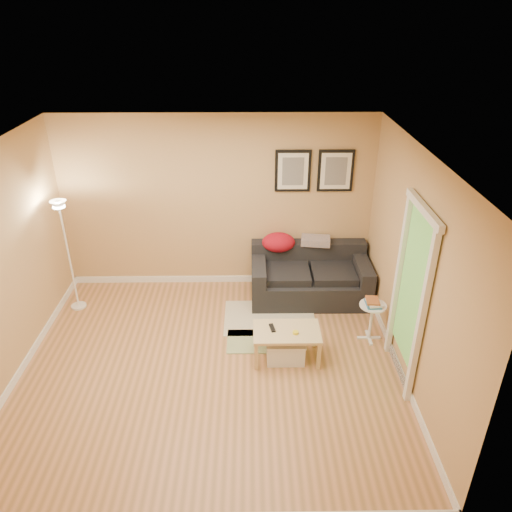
# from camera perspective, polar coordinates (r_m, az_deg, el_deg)

# --- Properties ---
(floor) EXTENTS (4.50, 4.50, 0.00)m
(floor) POSITION_cam_1_polar(r_m,az_deg,el_deg) (6.08, -5.21, -12.62)
(floor) COLOR tan
(floor) RESTS_ON ground
(ceiling) EXTENTS (4.50, 4.50, 0.00)m
(ceiling) POSITION_cam_1_polar(r_m,az_deg,el_deg) (4.83, -6.55, 11.63)
(ceiling) COLOR white
(ceiling) RESTS_ON wall_back
(wall_back) EXTENTS (4.50, 0.00, 4.50)m
(wall_back) POSITION_cam_1_polar(r_m,az_deg,el_deg) (7.13, -4.57, 6.06)
(wall_back) COLOR tan
(wall_back) RESTS_ON ground
(wall_front) EXTENTS (4.50, 0.00, 4.50)m
(wall_front) POSITION_cam_1_polar(r_m,az_deg,el_deg) (3.74, -8.27, -17.26)
(wall_front) COLOR tan
(wall_front) RESTS_ON ground
(wall_right) EXTENTS (0.00, 4.00, 4.00)m
(wall_right) POSITION_cam_1_polar(r_m,az_deg,el_deg) (5.60, 17.81, -1.68)
(wall_right) COLOR tan
(wall_right) RESTS_ON ground
(baseboard_back) EXTENTS (4.50, 0.02, 0.10)m
(baseboard_back) POSITION_cam_1_polar(r_m,az_deg,el_deg) (7.67, -4.22, -2.67)
(baseboard_back) COLOR white
(baseboard_back) RESTS_ON ground
(baseboard_left) EXTENTS (0.02, 4.00, 0.10)m
(baseboard_left) POSITION_cam_1_polar(r_m,az_deg,el_deg) (6.61, -25.38, -11.32)
(baseboard_left) COLOR white
(baseboard_left) RESTS_ON ground
(baseboard_right) EXTENTS (0.02, 4.00, 0.10)m
(baseboard_right) POSITION_cam_1_polar(r_m,az_deg,el_deg) (6.28, 16.06, -11.68)
(baseboard_right) COLOR white
(baseboard_right) RESTS_ON ground
(sofa) EXTENTS (1.70, 0.90, 0.75)m
(sofa) POSITION_cam_1_polar(r_m,az_deg,el_deg) (7.15, 6.33, -2.21)
(sofa) COLOR black
(sofa) RESTS_ON ground
(red_throw) EXTENTS (0.48, 0.36, 0.28)m
(red_throw) POSITION_cam_1_polar(r_m,az_deg,el_deg) (7.17, 2.64, 1.60)
(red_throw) COLOR #AB0F2B
(red_throw) RESTS_ON sofa
(plaid_throw) EXTENTS (0.45, 0.32, 0.10)m
(plaid_throw) POSITION_cam_1_polar(r_m,az_deg,el_deg) (7.24, 6.97, 1.80)
(plaid_throw) COLOR tan
(plaid_throw) RESTS_ON sofa
(framed_print_left) EXTENTS (0.50, 0.04, 0.60)m
(framed_print_left) POSITION_cam_1_polar(r_m,az_deg,el_deg) (6.95, 4.32, 9.86)
(framed_print_left) COLOR black
(framed_print_left) RESTS_ON wall_back
(framed_print_right) EXTENTS (0.50, 0.04, 0.60)m
(framed_print_right) POSITION_cam_1_polar(r_m,az_deg,el_deg) (7.03, 9.27, 9.78)
(framed_print_right) COLOR black
(framed_print_right) RESTS_ON wall_back
(area_rug) EXTENTS (1.25, 0.85, 0.01)m
(area_rug) POSITION_cam_1_polar(r_m,az_deg,el_deg) (6.84, 1.59, -7.20)
(area_rug) COLOR beige
(area_rug) RESTS_ON ground
(green_runner) EXTENTS (0.70, 0.50, 0.01)m
(green_runner) POSITION_cam_1_polar(r_m,az_deg,el_deg) (6.41, -0.22, -9.92)
(green_runner) COLOR #668C4C
(green_runner) RESTS_ON ground
(coffee_table) EXTENTS (0.86, 0.59, 0.40)m
(coffee_table) POSITION_cam_1_polar(r_m,az_deg,el_deg) (6.06, 3.56, -10.21)
(coffee_table) COLOR #DAC085
(coffee_table) RESTS_ON ground
(remote_control) EXTENTS (0.08, 0.17, 0.02)m
(remote_control) POSITION_cam_1_polar(r_m,az_deg,el_deg) (5.96, 1.90, -8.37)
(remote_control) COLOR black
(remote_control) RESTS_ON coffee_table
(tape_roll) EXTENTS (0.07, 0.07, 0.03)m
(tape_roll) POSITION_cam_1_polar(r_m,az_deg,el_deg) (5.89, 4.63, -8.89)
(tape_roll) COLOR yellow
(tape_roll) RESTS_ON coffee_table
(storage_bin) EXTENTS (0.47, 0.34, 0.29)m
(storage_bin) POSITION_cam_1_polar(r_m,az_deg,el_deg) (6.07, 3.45, -10.82)
(storage_bin) COLOR white
(storage_bin) RESTS_ON ground
(side_table) EXTENTS (0.34, 0.34, 0.52)m
(side_table) POSITION_cam_1_polar(r_m,az_deg,el_deg) (6.49, 13.25, -7.49)
(side_table) COLOR white
(side_table) RESTS_ON ground
(book_stack) EXTENTS (0.19, 0.25, 0.07)m
(book_stack) POSITION_cam_1_polar(r_m,az_deg,el_deg) (6.33, 13.50, -5.25)
(book_stack) COLOR #2D6588
(book_stack) RESTS_ON side_table
(floor_lamp) EXTENTS (0.21, 0.21, 1.64)m
(floor_lamp) POSITION_cam_1_polar(r_m,az_deg,el_deg) (7.15, -20.93, -0.36)
(floor_lamp) COLOR white
(floor_lamp) RESTS_ON ground
(doorway) EXTENTS (0.12, 1.01, 2.13)m
(doorway) POSITION_cam_1_polar(r_m,az_deg,el_deg) (5.60, 17.35, -4.90)
(doorway) COLOR white
(doorway) RESTS_ON ground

